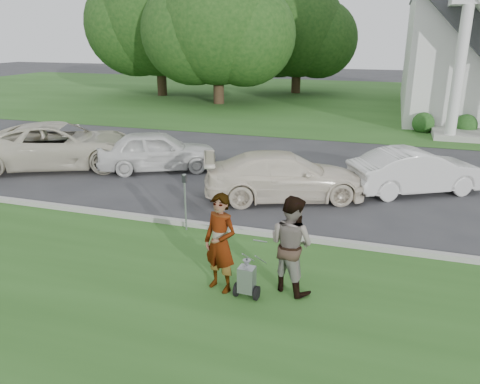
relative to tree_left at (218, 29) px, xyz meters
The scene contains 15 objects.
ground 23.95m from the tree_left, 69.98° to the right, with size 120.00×120.00×0.00m, color #333335.
grass_strip 26.73m from the tree_left, 72.22° to the right, with size 80.00×7.00×0.01m, color #29531C.
church_lawn 10.74m from the tree_left, 32.03° to the left, with size 80.00×30.00×0.01m, color #29531C.
curb 23.43m from the tree_left, 69.51° to the right, with size 80.00×0.18×0.15m, color #9E9E93.
tree_left is the anchor object (origin of this frame).
tree_far 6.73m from the tree_left, 153.44° to the left, with size 11.64×9.20×10.73m.
tree_back 8.95m from the tree_left, 63.43° to the left, with size 9.61×7.60×8.89m.
striping_cart 26.55m from the tree_left, 68.53° to the right, with size 0.49×0.95×0.87m.
person_left 26.11m from the tree_left, 69.62° to the right, with size 0.72×0.47×1.97m, color #999999.
person_right 26.23m from the tree_left, 66.62° to the right, with size 0.95×0.74×1.95m, color #999999.
parking_meter_near 23.22m from the tree_left, 71.81° to the right, with size 0.11×0.10×1.51m.
car_a 18.09m from the tree_left, 89.38° to the right, with size 2.77×6.01×1.67m, color beige.
car_b 17.82m from the tree_left, 77.16° to the right, with size 1.73×4.29×1.46m, color silver.
car_c 21.02m from the tree_left, 64.10° to the right, with size 1.99×4.88×1.42m, color #EEE2CA.
car_d 21.46m from the tree_left, 52.41° to the right, with size 1.47×4.23×1.39m, color silver.
Camera 1 is at (3.82, -9.85, 4.82)m, focal length 35.00 mm.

